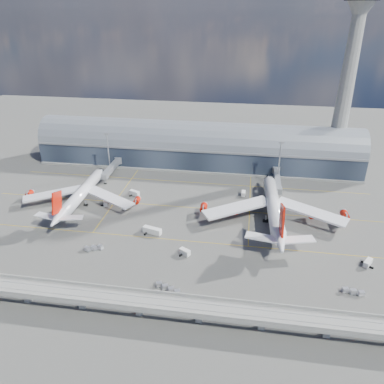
# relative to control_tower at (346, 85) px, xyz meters

# --- Properties ---
(ground) EXTENTS (500.00, 500.00, 0.00)m
(ground) POSITION_rel_control_tower_xyz_m (-85.00, -83.00, -51.64)
(ground) COLOR #474744
(ground) RESTS_ON ground
(taxi_lines) EXTENTS (200.00, 80.12, 0.01)m
(taxi_lines) POSITION_rel_control_tower_xyz_m (-85.00, -60.89, -51.63)
(taxi_lines) COLOR gold
(taxi_lines) RESTS_ON ground
(terminal) EXTENTS (200.00, 30.00, 28.00)m
(terminal) POSITION_rel_control_tower_xyz_m (-85.00, -5.01, -40.30)
(terminal) COLOR #202836
(terminal) RESTS_ON ground
(control_tower) EXTENTS (19.00, 19.00, 103.00)m
(control_tower) POSITION_rel_control_tower_xyz_m (0.00, 0.00, 0.00)
(control_tower) COLOR gray
(control_tower) RESTS_ON ground
(guideway) EXTENTS (220.00, 8.50, 7.20)m
(guideway) POSITION_rel_control_tower_xyz_m (-85.00, -138.00, -46.34)
(guideway) COLOR gray
(guideway) RESTS_ON ground
(floodlight_mast_left) EXTENTS (3.00, 0.70, 25.70)m
(floodlight_mast_left) POSITION_rel_control_tower_xyz_m (-135.00, -28.00, -38.00)
(floodlight_mast_left) COLOR gray
(floodlight_mast_left) RESTS_ON ground
(floodlight_mast_right) EXTENTS (3.00, 0.70, 25.70)m
(floodlight_mast_right) POSITION_rel_control_tower_xyz_m (-35.00, -28.00, -38.00)
(floodlight_mast_right) COLOR gray
(floodlight_mast_right) RESTS_ON ground
(airliner_left) EXTENTS (61.35, 64.42, 19.66)m
(airliner_left) POSITION_rel_control_tower_xyz_m (-136.20, -68.09, -46.02)
(airliner_left) COLOR white
(airliner_left) RESTS_ON ground
(airliner_right) EXTENTS (70.57, 73.75, 23.41)m
(airliner_right) POSITION_rel_control_tower_xyz_m (-38.90, -68.81, -45.57)
(airliner_right) COLOR white
(airliner_right) RESTS_ON ground
(jet_bridge_left) EXTENTS (4.40, 28.00, 7.25)m
(jet_bridge_left) POSITION_rel_control_tower_xyz_m (-132.75, -29.88, -46.46)
(jet_bridge_left) COLOR gray
(jet_bridge_left) RESTS_ON ground
(jet_bridge_right) EXTENTS (4.40, 32.00, 7.25)m
(jet_bridge_right) POSITION_rel_control_tower_xyz_m (-35.49, -31.82, -46.46)
(jet_bridge_right) COLOR gray
(jet_bridge_right) RESTS_ON ground
(service_truck_0) EXTENTS (4.34, 6.64, 2.62)m
(service_truck_0) POSITION_rel_control_tower_xyz_m (-123.82, -66.49, -50.28)
(service_truck_0) COLOR silver
(service_truck_0) RESTS_ON ground
(service_truck_1) EXTENTS (5.02, 4.14, 2.66)m
(service_truck_1) POSITION_rel_control_tower_xyz_m (-75.78, -103.17, -50.29)
(service_truck_1) COLOR silver
(service_truck_1) RESTS_ON ground
(service_truck_2) EXTENTS (8.99, 4.69, 3.13)m
(service_truck_2) POSITION_rel_control_tower_xyz_m (-93.01, -89.76, -50.01)
(service_truck_2) COLOR silver
(service_truck_2) RESTS_ON ground
(service_truck_3) EXTENTS (4.55, 5.45, 2.52)m
(service_truck_3) POSITION_rel_control_tower_xyz_m (-3.06, -99.06, -50.35)
(service_truck_3) COLOR silver
(service_truck_3) RESTS_ON ground
(service_truck_4) EXTENTS (2.29, 4.39, 2.50)m
(service_truck_4) POSITION_rel_control_tower_xyz_m (-53.64, -45.55, -50.37)
(service_truck_4) COLOR silver
(service_truck_4) RESTS_ON ground
(service_truck_5) EXTENTS (6.13, 4.31, 2.77)m
(service_truck_5) POSITION_rel_control_tower_xyz_m (-111.86, -54.39, -50.22)
(service_truck_5) COLOR silver
(service_truck_5) RESTS_ON ground
(cargo_train_0) EXTENTS (8.03, 4.49, 1.78)m
(cargo_train_0) POSITION_rel_control_tower_xyz_m (-114.27, -105.65, -50.71)
(cargo_train_0) COLOR gray
(cargo_train_0) RESTS_ON ground
(cargo_train_1) EXTENTS (10.45, 5.72, 1.77)m
(cargo_train_1) POSITION_rel_control_tower_xyz_m (-78.02, -125.34, -50.71)
(cargo_train_1) COLOR gray
(cargo_train_1) RESTS_ON ground
(cargo_train_2) EXTENTS (8.00, 3.03, 1.75)m
(cargo_train_2) POSITION_rel_control_tower_xyz_m (-12.35, -116.87, -50.72)
(cargo_train_2) COLOR gray
(cargo_train_2) RESTS_ON ground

